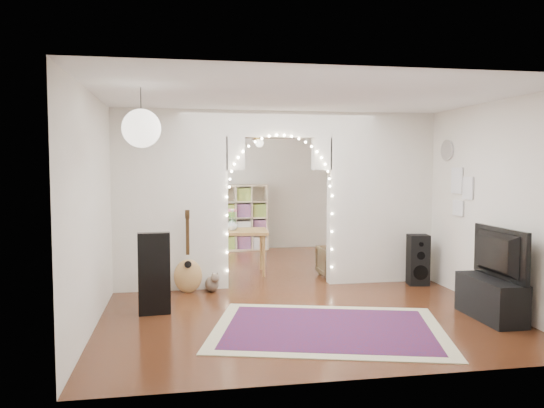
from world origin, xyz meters
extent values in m
plane|color=black|center=(0.00, 0.00, 0.00)|extent=(7.50, 7.50, 0.00)
cube|color=white|center=(0.00, 0.00, 2.70)|extent=(5.00, 7.50, 0.02)
cube|color=silver|center=(0.00, 3.75, 1.35)|extent=(5.00, 0.02, 2.70)
cube|color=silver|center=(0.00, -3.75, 1.35)|extent=(5.00, 0.02, 2.70)
cube|color=silver|center=(-2.50, 0.00, 1.35)|extent=(0.02, 7.50, 2.70)
cube|color=silver|center=(2.50, 0.00, 1.35)|extent=(0.02, 7.50, 2.70)
cube|color=silver|center=(-1.65, 0.00, 1.35)|extent=(1.70, 0.20, 2.70)
cube|color=silver|center=(1.65, 0.00, 1.35)|extent=(1.70, 0.20, 2.70)
cube|color=silver|center=(0.00, 0.00, 2.50)|extent=(1.60, 0.20, 0.40)
cube|color=white|center=(-2.47, 1.80, 1.50)|extent=(0.04, 1.20, 1.40)
cylinder|color=white|center=(2.48, -0.60, 2.10)|extent=(0.03, 0.31, 0.31)
sphere|color=white|center=(-1.90, -2.40, 2.25)|extent=(0.40, 0.40, 0.40)
cube|color=maroon|center=(0.14, -2.32, 0.01)|extent=(3.03, 2.57, 0.02)
cube|color=black|center=(-1.84, -1.35, 0.52)|extent=(0.41, 0.17, 1.03)
ellipsoid|color=#B48D48|center=(-1.41, -0.28, 0.44)|extent=(0.44, 0.24, 0.50)
cube|color=black|center=(-1.41, -0.28, 0.85)|extent=(0.05, 0.04, 0.57)
cube|color=black|center=(-1.41, -0.28, 1.16)|extent=(0.07, 0.04, 0.12)
ellipsoid|color=brown|center=(-1.06, -0.25, 0.11)|extent=(0.29, 0.36, 0.23)
sphere|color=brown|center=(-1.02, -0.38, 0.23)|extent=(0.16, 0.16, 0.13)
cone|color=brown|center=(-1.05, -0.38, 0.29)|extent=(0.04, 0.04, 0.05)
cone|color=brown|center=(-0.99, -0.38, 0.29)|extent=(0.04, 0.04, 0.05)
cylinder|color=brown|center=(-1.11, -0.09, 0.04)|extent=(0.10, 0.21, 0.07)
cube|color=black|center=(2.15, -0.36, 0.40)|extent=(0.34, 0.30, 0.79)
cylinder|color=black|center=(2.14, -0.50, 0.22)|extent=(0.23, 0.05, 0.23)
cylinder|color=black|center=(2.14, -0.50, 0.48)|extent=(0.12, 0.03, 0.12)
cylinder|color=black|center=(2.14, -0.50, 0.66)|extent=(0.07, 0.03, 0.07)
cube|color=black|center=(2.20, -2.26, 0.25)|extent=(0.41, 1.00, 0.50)
imported|color=black|center=(2.20, -2.26, 0.81)|extent=(0.15, 1.08, 0.62)
cube|color=tan|center=(-0.31, 3.50, 0.73)|extent=(1.45, 0.55, 1.45)
cube|color=brown|center=(-0.63, 1.01, 0.73)|extent=(1.26, 0.89, 0.05)
cylinder|color=brown|center=(-1.17, 0.74, 0.35)|extent=(0.05, 0.05, 0.70)
cylinder|color=brown|center=(-0.13, 0.65, 0.35)|extent=(0.05, 0.05, 0.70)
cylinder|color=brown|center=(-1.12, 1.37, 0.35)|extent=(0.05, 0.05, 0.70)
cylinder|color=brown|center=(-0.08, 1.29, 0.35)|extent=(0.05, 0.05, 0.70)
imported|color=white|center=(-0.63, 1.01, 0.85)|extent=(0.20, 0.20, 0.19)
imported|color=#4A3C25|center=(-1.14, 0.46, 0.24)|extent=(0.56, 0.58, 0.48)
imported|color=#4A3C25|center=(1.06, 0.43, 0.26)|extent=(0.57, 0.58, 0.52)
camera|label=1|loc=(-1.53, -8.05, 1.86)|focal=35.00mm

